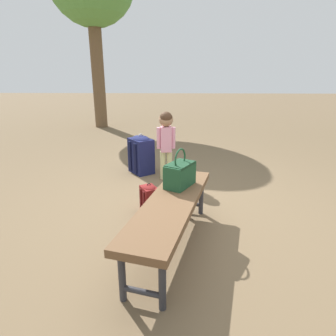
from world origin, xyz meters
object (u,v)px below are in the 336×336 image
Objects in this scene: child_standing at (166,135)px; backpack_small at (149,198)px; handbag at (180,173)px; park_bench at (171,206)px; backpack_large at (141,153)px.

child_standing reaches higher than backpack_small.
child_standing is at bearing 7.66° from handbag.
handbag is (0.33, -0.08, 0.18)m from park_bench.
backpack_large reaches higher than park_bench.
park_bench is 1.75m from child_standing.
handbag reaches higher than park_bench.
backpack_large reaches higher than backpack_small.
backpack_large is at bearing 19.23° from handbag.
park_bench is at bearing -158.94° from backpack_small.
park_bench is 2.68× the size of backpack_large.
handbag is at bearing -160.77° from backpack_large.
child_standing is at bearing -7.73° from backpack_small.
backpack_large is 1.36m from backpack_small.
handbag is at bearing -172.34° from child_standing.
backpack_large is (1.99, 0.50, -0.09)m from park_bench.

